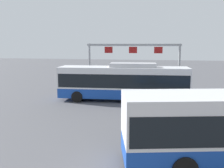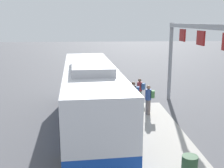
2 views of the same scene
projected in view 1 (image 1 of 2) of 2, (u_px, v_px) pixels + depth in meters
The scene contains 8 objects.
ground_plane at pixel (123, 100), 22.39m from camera, with size 120.00×120.00×0.00m, color #56565B.
platform_curb at pixel (143, 94), 24.99m from camera, with size 10.00×2.80×0.16m, color #B2ADA3.
bus_main at pixel (123, 81), 22.10m from camera, with size 11.78×3.29×3.46m.
person_boarding at pixel (93, 84), 26.04m from camera, with size 0.53×0.61×1.67m.
person_waiting_near at pixel (106, 84), 25.08m from camera, with size 0.41×0.57×1.67m.
person_waiting_mid at pixel (117, 83), 25.58m from camera, with size 0.43×0.58×1.67m.
platform_sign_gantry at pixel (133, 56), 26.95m from camera, with size 10.42×0.24×5.20m.
trash_bin at pixel (182, 90), 24.39m from camera, with size 0.52×0.52×0.90m, color #2D5133.
Camera 1 is at (-3.08, 21.66, 5.11)m, focal length 38.99 mm.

